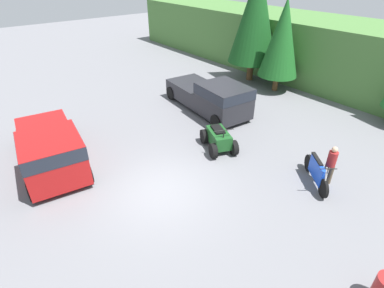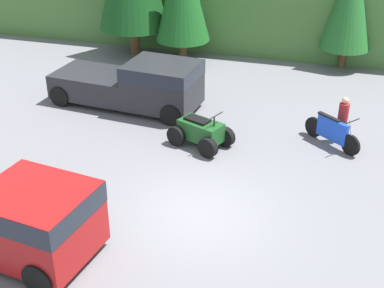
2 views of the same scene
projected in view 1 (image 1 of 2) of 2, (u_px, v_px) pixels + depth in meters
The scene contains 9 objects.
ground_plane at pixel (159, 192), 11.19m from camera, with size 80.00×80.00×0.00m, color slate.
hillside_backdrop at pixel (374, 62), 18.60m from camera, with size 44.00×6.00×4.04m.
tree_left at pixel (256, 15), 19.54m from camera, with size 3.29×3.29×7.48m.
tree_mid_left at pixel (282, 38), 18.29m from camera, with size 2.50×2.50×5.69m.
pickup_truck_red at pixel (50, 148), 11.96m from camera, with size 5.67×2.92×1.88m.
pickup_truck_second at pixel (212, 96), 16.58m from camera, with size 5.87×2.71×1.88m.
dirt_bike at pixel (317, 172), 11.40m from camera, with size 1.86×1.50×1.21m.
quad_atv at pixel (219, 139), 13.55m from camera, with size 2.28×1.85×1.24m.
rider_person at pixel (331, 164), 11.20m from camera, with size 0.46×0.46×1.62m.
Camera 1 is at (7.52, -4.38, 7.35)m, focal length 28.00 mm.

